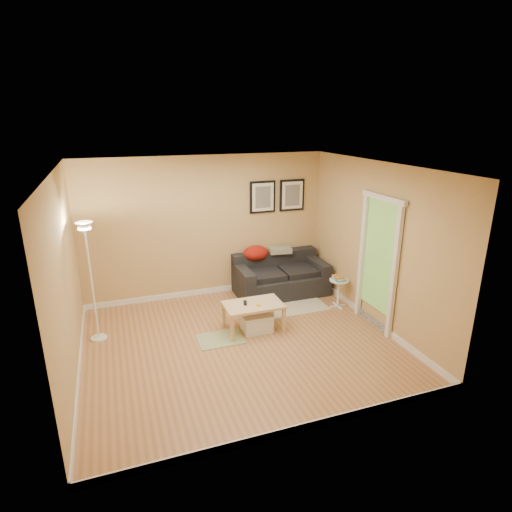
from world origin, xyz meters
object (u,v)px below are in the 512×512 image
Objects in this scene: book_stack at (339,278)px; side_table at (338,293)px; sofa at (281,275)px; coffee_table at (253,317)px; storage_bin at (257,322)px; floor_lamp at (92,286)px.

side_table is at bearing -3.22° from book_stack.
sofa is 1.16m from book_stack.
coffee_table is 1.75m from book_stack.
coffee_table is 3.87× the size of book_stack.
storage_bin is 2.03× the size of book_stack.
sofa is 7.26× the size of book_stack.
storage_bin is at bearing -126.70° from sofa.
book_stack is (1.69, 0.30, 0.33)m from coffee_table.
floor_lamp is (-2.36, 0.56, 0.73)m from storage_bin.
floor_lamp reaches higher than sofa.
coffee_table is at bearing 176.23° from book_stack.
sofa is at bearing 64.75° from coffee_table.
coffee_table is at bearing -129.02° from sofa.
sofa is 3.40m from floor_lamp.
side_table is 2.20× the size of book_stack.
side_table is 0.28× the size of floor_lamp.
side_table reaches higher than storage_bin.
storage_bin is at bearing 178.11° from book_stack.
coffee_table is (-0.98, -1.20, -0.15)m from sofa.
sofa reaches higher than coffee_table.
floor_lamp reaches higher than storage_bin.
book_stack is (0.71, -0.90, 0.18)m from sofa.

